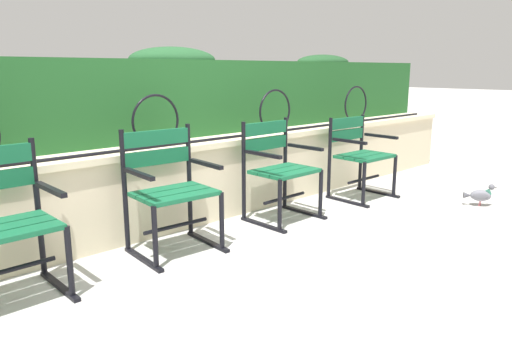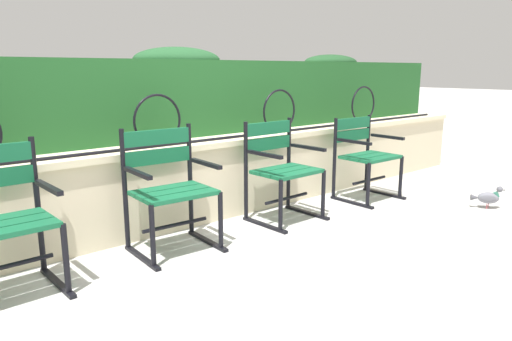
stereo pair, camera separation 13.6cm
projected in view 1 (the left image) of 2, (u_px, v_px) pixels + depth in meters
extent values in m
plane|color=#B7B5AF|center=(266.00, 243.00, 3.63)|extent=(60.00, 60.00, 0.00)
cube|color=beige|center=(200.00, 183.00, 4.17)|extent=(7.72, 0.35, 0.65)
cube|color=beige|center=(199.00, 144.00, 4.09)|extent=(7.72, 0.41, 0.05)
cylinder|color=black|center=(204.00, 140.00, 4.03)|extent=(7.18, 0.02, 0.02)
torus|color=black|center=(156.00, 121.00, 3.68)|extent=(0.42, 0.02, 0.42)
torus|color=black|center=(275.00, 111.00, 4.56)|extent=(0.42, 0.02, 0.42)
torus|color=black|center=(356.00, 104.00, 5.44)|extent=(0.42, 0.02, 0.42)
cube|color=#1E5123|center=(170.00, 98.00, 4.33)|extent=(7.57, 0.52, 0.69)
ellipsoid|color=#1D4725|center=(174.00, 60.00, 4.29)|extent=(0.88, 0.47, 0.23)
ellipsoid|color=#1F4724|center=(323.00, 62.00, 5.71)|extent=(0.79, 0.47, 0.18)
cube|color=#145B38|center=(12.00, 235.00, 2.51)|extent=(0.54, 0.14, 0.03)
cube|color=#145B38|center=(4.00, 229.00, 2.61)|extent=(0.54, 0.14, 0.03)
cylinder|color=black|center=(38.00, 209.00, 2.96)|extent=(0.04, 0.04, 0.90)
cylinder|color=black|center=(70.00, 263.00, 2.70)|extent=(0.04, 0.04, 0.44)
cube|color=black|center=(60.00, 286.00, 2.88)|extent=(0.05, 0.52, 0.02)
cube|color=black|center=(50.00, 189.00, 2.75)|extent=(0.04, 0.40, 0.03)
cylinder|color=black|center=(9.00, 270.00, 2.66)|extent=(0.51, 0.04, 0.03)
cube|color=#145B38|center=(185.00, 197.00, 3.26)|extent=(0.54, 0.15, 0.03)
cube|color=#145B38|center=(175.00, 193.00, 3.36)|extent=(0.54, 0.15, 0.03)
cube|color=#145B38|center=(165.00, 190.00, 3.46)|extent=(0.54, 0.15, 0.03)
cube|color=#145B38|center=(156.00, 138.00, 3.46)|extent=(0.54, 0.06, 0.11)
cube|color=#145B38|center=(157.00, 157.00, 3.49)|extent=(0.54, 0.06, 0.11)
cylinder|color=black|center=(189.00, 181.00, 3.71)|extent=(0.04, 0.04, 0.90)
cylinder|color=black|center=(222.00, 222.00, 3.43)|extent=(0.04, 0.04, 0.44)
cube|color=black|center=(208.00, 242.00, 3.62)|extent=(0.07, 0.52, 0.02)
cube|color=black|center=(206.00, 164.00, 3.49)|extent=(0.06, 0.40, 0.03)
cylinder|color=black|center=(125.00, 192.00, 3.37)|extent=(0.04, 0.04, 0.90)
cylinder|color=black|center=(155.00, 238.00, 3.10)|extent=(0.04, 0.04, 0.44)
cube|color=black|center=(143.00, 259.00, 3.28)|extent=(0.07, 0.52, 0.02)
cube|color=black|center=(139.00, 174.00, 3.15)|extent=(0.06, 0.40, 0.03)
cylinder|color=black|center=(176.00, 226.00, 3.41)|extent=(0.51, 0.06, 0.03)
cube|color=#145B38|center=(297.00, 173.00, 4.00)|extent=(0.53, 0.14, 0.03)
cube|color=#145B38|center=(285.00, 171.00, 4.10)|extent=(0.53, 0.14, 0.03)
cube|color=#145B38|center=(274.00, 169.00, 4.19)|extent=(0.53, 0.14, 0.03)
cube|color=#145B38|center=(265.00, 128.00, 4.19)|extent=(0.53, 0.04, 0.11)
cube|color=#145B38|center=(265.00, 143.00, 4.22)|extent=(0.53, 0.04, 0.11)
cylinder|color=black|center=(285.00, 164.00, 4.45)|extent=(0.04, 0.04, 0.87)
cylinder|color=black|center=(321.00, 194.00, 4.19)|extent=(0.04, 0.04, 0.44)
cube|color=black|center=(304.00, 212.00, 4.37)|extent=(0.05, 0.52, 0.02)
cube|color=black|center=(305.00, 147.00, 4.24)|extent=(0.04, 0.40, 0.03)
cylinder|color=black|center=(244.00, 172.00, 4.09)|extent=(0.04, 0.04, 0.87)
cylinder|color=black|center=(280.00, 206.00, 3.83)|extent=(0.04, 0.04, 0.44)
cube|color=black|center=(263.00, 225.00, 4.01)|extent=(0.05, 0.52, 0.02)
cube|color=black|center=(263.00, 154.00, 3.88)|extent=(0.04, 0.40, 0.03)
cylinder|color=black|center=(285.00, 198.00, 4.15)|extent=(0.50, 0.04, 0.03)
cube|color=#145B38|center=(376.00, 158.00, 4.71)|extent=(0.54, 0.14, 0.03)
cube|color=#145B38|center=(365.00, 156.00, 4.81)|extent=(0.54, 0.14, 0.03)
cube|color=#145B38|center=(354.00, 154.00, 4.91)|extent=(0.54, 0.14, 0.03)
cube|color=#145B38|center=(347.00, 123.00, 4.91)|extent=(0.53, 0.04, 0.11)
cube|color=#145B38|center=(347.00, 135.00, 4.94)|extent=(0.53, 0.04, 0.11)
cylinder|color=black|center=(361.00, 152.00, 5.16)|extent=(0.04, 0.04, 0.83)
cylinder|color=black|center=(395.00, 176.00, 4.89)|extent=(0.04, 0.04, 0.44)
cube|color=black|center=(378.00, 192.00, 5.07)|extent=(0.05, 0.52, 0.02)
cube|color=black|center=(381.00, 136.00, 4.94)|extent=(0.04, 0.40, 0.03)
cylinder|color=black|center=(330.00, 158.00, 4.81)|extent=(0.04, 0.04, 0.83)
cylinder|color=black|center=(364.00, 185.00, 4.54)|extent=(0.04, 0.04, 0.44)
cube|color=black|center=(347.00, 201.00, 4.72)|extent=(0.05, 0.52, 0.02)
cube|color=black|center=(349.00, 141.00, 4.59)|extent=(0.04, 0.40, 0.03)
cylinder|color=black|center=(364.00, 179.00, 4.86)|extent=(0.51, 0.04, 0.03)
ellipsoid|color=slate|center=(481.00, 196.00, 4.59)|extent=(0.19, 0.21, 0.11)
cylinder|color=#2D6B56|center=(488.00, 192.00, 4.56)|extent=(0.07, 0.08, 0.06)
sphere|color=#55555D|center=(492.00, 187.00, 4.55)|extent=(0.06, 0.06, 0.06)
cone|color=black|center=(495.00, 188.00, 4.54)|extent=(0.02, 0.03, 0.01)
cone|color=#4A4A52|center=(468.00, 195.00, 4.61)|extent=(0.09, 0.10, 0.06)
ellipsoid|color=#5B5B63|center=(479.00, 194.00, 4.63)|extent=(0.10, 0.13, 0.07)
ellipsoid|color=#5B5B63|center=(481.00, 196.00, 4.55)|extent=(0.10, 0.13, 0.07)
cylinder|color=#C6515B|center=(480.00, 203.00, 4.62)|extent=(0.01, 0.01, 0.05)
cylinder|color=#C6515B|center=(479.00, 204.00, 4.59)|extent=(0.01, 0.01, 0.05)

